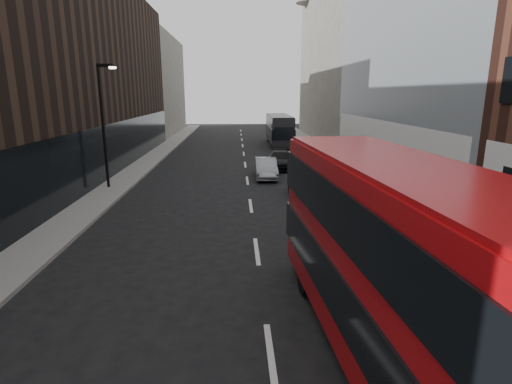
{
  "coord_description": "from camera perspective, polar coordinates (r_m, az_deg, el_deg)",
  "views": [
    {
      "loc": [
        -0.7,
        -5.46,
        5.54
      ],
      "look_at": [
        -0.09,
        6.81,
        2.5
      ],
      "focal_mm": 28.0,
      "sensor_mm": 36.0,
      "label": 1
    }
  ],
  "objects": [
    {
      "name": "building_modern_block",
      "position": [
        29.45,
        23.28,
        21.36
      ],
      "size": [
        5.03,
        22.0,
        20.0
      ],
      "color": "#91959A",
      "rests_on": "ground"
    },
    {
      "name": "sidewalk_left",
      "position": [
        31.8,
        -16.11,
        3.46
      ],
      "size": [
        2.0,
        80.0,
        0.15
      ],
      "primitive_type": "cube",
      "color": "slate",
      "rests_on": "ground"
    },
    {
      "name": "grey_bus",
      "position": [
        44.4,
        3.32,
        8.97
      ],
      "size": [
        2.51,
        10.08,
        3.24
      ],
      "rotation": [
        0.0,
        0.0,
        -0.01
      ],
      "color": "black",
      "rests_on": "ground"
    },
    {
      "name": "building_left_mid",
      "position": [
        37.1,
        -20.53,
        15.31
      ],
      "size": [
        5.0,
        24.0,
        14.0
      ],
      "primitive_type": "cube",
      "color": "black",
      "rests_on": "ground"
    },
    {
      "name": "building_left_far",
      "position": [
        58.48,
        -13.94,
        14.45
      ],
      "size": [
        5.0,
        20.0,
        13.0
      ],
      "primitive_type": "cube",
      "color": "#68635B",
      "rests_on": "ground"
    },
    {
      "name": "building_victorian",
      "position": [
        51.08,
        11.42,
        18.27
      ],
      "size": [
        6.5,
        24.0,
        21.0
      ],
      "color": "#68635B",
      "rests_on": "ground"
    },
    {
      "name": "car_a",
      "position": [
        21.77,
        7.41,
        1.12
      ],
      "size": [
        1.84,
        4.53,
        1.54
      ],
      "primitive_type": "imported",
      "rotation": [
        0.0,
        0.0,
        0.0
      ],
      "color": "black",
      "rests_on": "ground"
    },
    {
      "name": "sidewalk_right",
      "position": [
        32.02,
        12.06,
        3.76
      ],
      "size": [
        3.0,
        80.0,
        0.15
      ],
      "primitive_type": "cube",
      "color": "slate",
      "rests_on": "ground"
    },
    {
      "name": "car_c",
      "position": [
        30.46,
        3.43,
        4.64
      ],
      "size": [
        2.39,
        4.69,
        1.3
      ],
      "primitive_type": "imported",
      "rotation": [
        0.0,
        0.0,
        -0.13
      ],
      "color": "black",
      "rests_on": "ground"
    },
    {
      "name": "street_lamp",
      "position": [
        24.68,
        -20.91,
        9.85
      ],
      "size": [
        1.06,
        0.22,
        7.0
      ],
      "color": "black",
      "rests_on": "sidewalk_left"
    },
    {
      "name": "car_b",
      "position": [
        26.87,
        1.42,
        3.44
      ],
      "size": [
        1.44,
        4.03,
        1.32
      ],
      "primitive_type": "imported",
      "rotation": [
        0.0,
        0.0,
        -0.01
      ],
      "color": "gray",
      "rests_on": "ground"
    },
    {
      "name": "red_bus",
      "position": [
        8.3,
        20.06,
        -9.41
      ],
      "size": [
        3.15,
        10.73,
        4.28
      ],
      "rotation": [
        0.0,
        0.0,
        0.06
      ],
      "color": "#A50A0E",
      "rests_on": "ground"
    }
  ]
}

